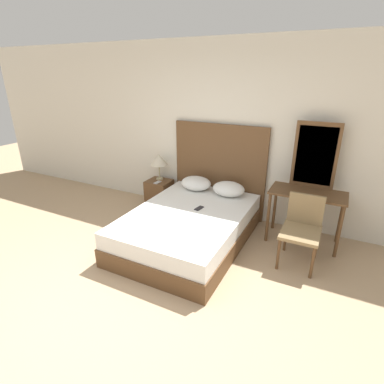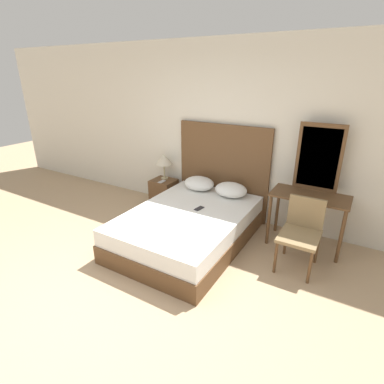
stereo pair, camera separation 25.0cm
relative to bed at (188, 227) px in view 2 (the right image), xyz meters
name	(u,v)px [view 2 (the right image)]	position (x,y,z in m)	size (l,w,h in m)	color
ground_plane	(102,305)	(-0.12, -1.51, -0.23)	(16.00, 16.00, 0.00)	tan
wall_back	(219,132)	(-0.12, 1.14, 1.12)	(10.00, 0.06, 2.70)	silver
bed	(188,227)	(0.00, 0.00, 0.00)	(1.46, 2.08, 0.47)	brown
headboard	(223,171)	(0.00, 1.07, 0.51)	(1.53, 0.05, 1.49)	brown
pillow_left	(199,183)	(-0.28, 0.79, 0.34)	(0.49, 0.40, 0.21)	white
pillow_right	(231,190)	(0.28, 0.79, 0.34)	(0.49, 0.40, 0.21)	white
phone_on_bed	(199,208)	(0.08, 0.15, 0.24)	(0.09, 0.16, 0.01)	#232328
nightstand	(164,193)	(-1.02, 0.84, 0.01)	(0.40, 0.37, 0.48)	brown
table_lamp	(164,159)	(-1.05, 0.92, 0.60)	(0.30, 0.30, 0.45)	tan
phone_on_nightstand	(162,182)	(-0.98, 0.75, 0.25)	(0.07, 0.15, 0.01)	#B7B7BC
vanity_desk	(309,204)	(1.41, 0.73, 0.38)	(0.97, 0.50, 0.75)	brown
vanity_mirror	(319,158)	(1.41, 0.95, 0.96)	(0.57, 0.03, 0.89)	brown
chair	(302,229)	(1.43, 0.25, 0.25)	(0.44, 0.52, 0.84)	olive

